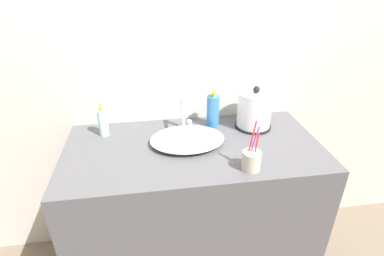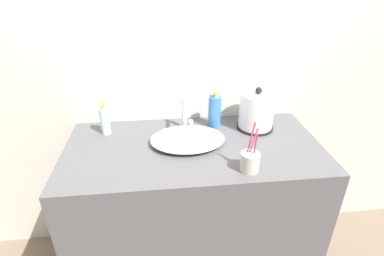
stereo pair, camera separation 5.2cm
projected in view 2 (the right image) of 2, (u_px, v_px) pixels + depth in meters
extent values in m
cube|color=beige|center=(187.00, 39.00, 1.54)|extent=(6.00, 0.04, 2.60)
cube|color=#4C4C51|center=(193.00, 211.00, 1.66)|extent=(1.25, 0.62, 0.85)
ellipsoid|color=white|center=(187.00, 139.00, 1.47)|extent=(0.37, 0.28, 0.05)
cylinder|color=silver|center=(184.00, 113.00, 1.59)|extent=(0.02, 0.02, 0.18)
cylinder|color=silver|center=(185.00, 103.00, 1.50)|extent=(0.02, 0.12, 0.02)
cylinder|color=silver|center=(191.00, 124.00, 1.63)|extent=(0.02, 0.02, 0.04)
cylinder|color=black|center=(255.00, 127.00, 1.63)|extent=(0.19, 0.19, 0.01)
cylinder|color=silver|center=(256.00, 111.00, 1.58)|extent=(0.18, 0.18, 0.20)
sphere|color=black|center=(259.00, 91.00, 1.53)|extent=(0.04, 0.04, 0.04)
cylinder|color=#B7B2A8|center=(250.00, 162.00, 1.27)|extent=(0.08, 0.08, 0.09)
cylinder|color=#E5333F|center=(250.00, 143.00, 1.24)|extent=(0.04, 0.02, 0.19)
cylinder|color=#E5333F|center=(255.00, 148.00, 1.24)|extent=(0.01, 0.03, 0.15)
cylinder|color=#B24CCC|center=(252.00, 145.00, 1.24)|extent=(0.03, 0.02, 0.17)
cylinder|color=#3370B7|center=(215.00, 112.00, 1.61)|extent=(0.07, 0.07, 0.17)
cylinder|color=gold|center=(215.00, 95.00, 1.56)|extent=(0.02, 0.02, 0.02)
cube|color=gold|center=(216.00, 92.00, 1.54)|extent=(0.02, 0.04, 0.01)
cylinder|color=silver|center=(105.00, 121.00, 1.54)|extent=(0.05, 0.05, 0.14)
cylinder|color=gold|center=(103.00, 107.00, 1.50)|extent=(0.01, 0.01, 0.02)
cube|color=gold|center=(102.00, 104.00, 1.49)|extent=(0.01, 0.03, 0.01)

